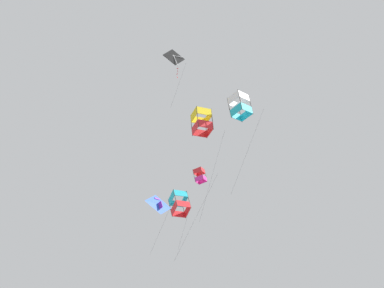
# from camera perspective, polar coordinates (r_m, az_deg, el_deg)

# --- Properties ---
(kite_diamond_highest) EXTENTS (1.88, 2.31, 7.43)m
(kite_diamond_highest) POSITION_cam_1_polar(r_m,az_deg,el_deg) (48.87, -2.10, 9.92)
(kite_diamond_highest) COLOR black
(kite_box_upper_right) EXTENTS (3.16, 2.98, 9.85)m
(kite_box_upper_right) POSITION_cam_1_polar(r_m,az_deg,el_deg) (43.62, 5.53, 4.36)
(kite_box_upper_right) COLOR white
(kite_delta_far_centre) EXTENTS (1.88, 2.25, 5.11)m
(kite_delta_far_centre) POSITION_cam_1_polar(r_m,az_deg,el_deg) (43.05, -3.85, -6.95)
(kite_delta_far_centre) COLOR blue
(kite_box_mid_left) EXTENTS (2.74, 2.67, 10.71)m
(kite_box_mid_left) POSITION_cam_1_polar(r_m,az_deg,el_deg) (43.64, 1.14, 2.51)
(kite_box_mid_left) COLOR yellow
(kite_box_low_drifter) EXTENTS (2.32, 1.50, 5.73)m
(kite_box_low_drifter) POSITION_cam_1_polar(r_m,az_deg,el_deg) (45.63, -1.45, -6.87)
(kite_box_low_drifter) COLOR #1EB2C6
(kite_box_near_left) EXTENTS (3.62, 3.41, 9.08)m
(kite_box_near_left) POSITION_cam_1_polar(r_m,az_deg,el_deg) (47.22, 0.92, -3.71)
(kite_box_near_left) COLOR red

